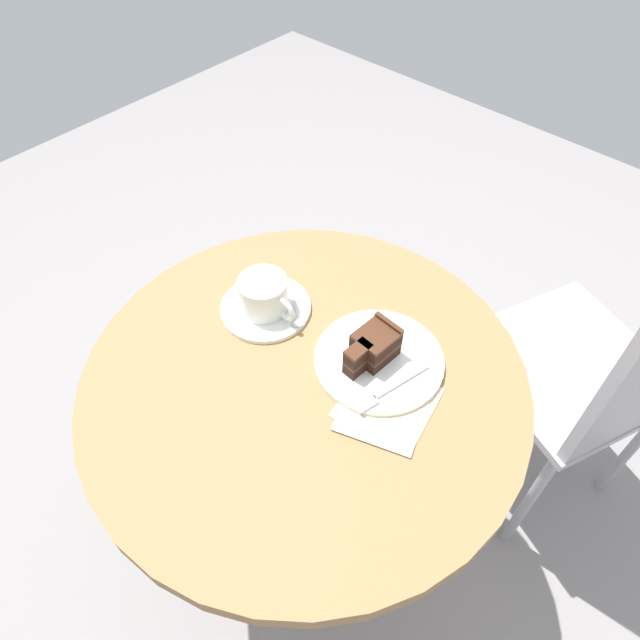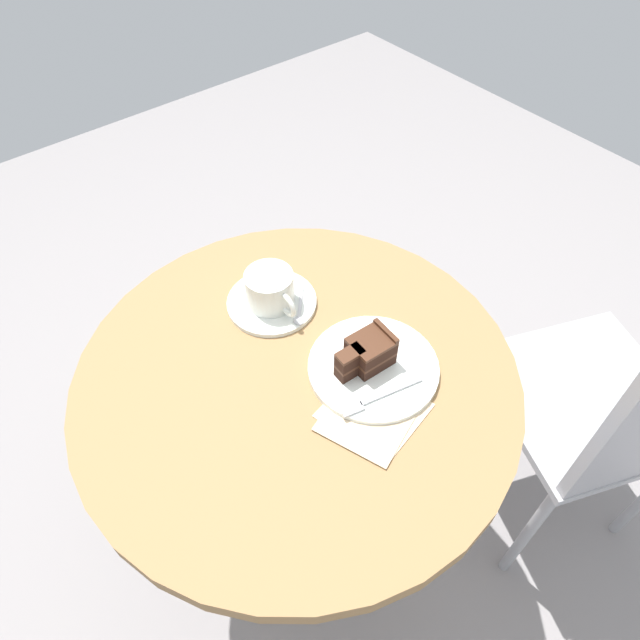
# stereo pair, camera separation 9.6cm
# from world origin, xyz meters

# --- Properties ---
(ground_plane) EXTENTS (4.40, 4.40, 0.01)m
(ground_plane) POSITION_xyz_m (0.00, 0.00, -0.01)
(ground_plane) COLOR gray
(ground_plane) RESTS_ON ground
(cafe_table) EXTENTS (0.74, 0.74, 0.72)m
(cafe_table) POSITION_xyz_m (0.00, 0.00, 0.60)
(cafe_table) COLOR olive
(cafe_table) RESTS_ON ground
(saucer) EXTENTS (0.16, 0.16, 0.01)m
(saucer) POSITION_xyz_m (-0.15, 0.06, 0.73)
(saucer) COLOR silver
(saucer) RESTS_ON cafe_table
(coffee_cup) EXTENTS (0.12, 0.09, 0.07)m
(coffee_cup) POSITION_xyz_m (-0.15, 0.06, 0.77)
(coffee_cup) COLOR silver
(coffee_cup) RESTS_ON saucer
(teaspoon) EXTENTS (0.08, 0.07, 0.00)m
(teaspoon) POSITION_xyz_m (-0.10, 0.08, 0.74)
(teaspoon) COLOR #B7B7BC
(teaspoon) RESTS_ON saucer
(cake_plate) EXTENTS (0.22, 0.22, 0.01)m
(cake_plate) POSITION_xyz_m (0.07, 0.10, 0.73)
(cake_plate) COLOR silver
(cake_plate) RESTS_ON cafe_table
(cake_slice) EXTENTS (0.06, 0.10, 0.06)m
(cake_slice) POSITION_xyz_m (0.06, 0.10, 0.76)
(cake_slice) COLOR black
(cake_slice) RESTS_ON cake_plate
(fork) EXTENTS (0.05, 0.14, 0.00)m
(fork) POSITION_xyz_m (0.12, 0.06, 0.74)
(fork) COLOR #B7B7BC
(fork) RESTS_ON cake_plate
(napkin) EXTENTS (0.17, 0.18, 0.00)m
(napkin) POSITION_xyz_m (0.13, 0.04, 0.73)
(napkin) COLOR beige
(napkin) RESTS_ON cafe_table
(cafe_chair) EXTENTS (0.49, 0.49, 0.89)m
(cafe_chair) POSITION_xyz_m (0.36, 0.52, 0.53)
(cafe_chair) COLOR #9E9EA3
(cafe_chair) RESTS_ON ground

